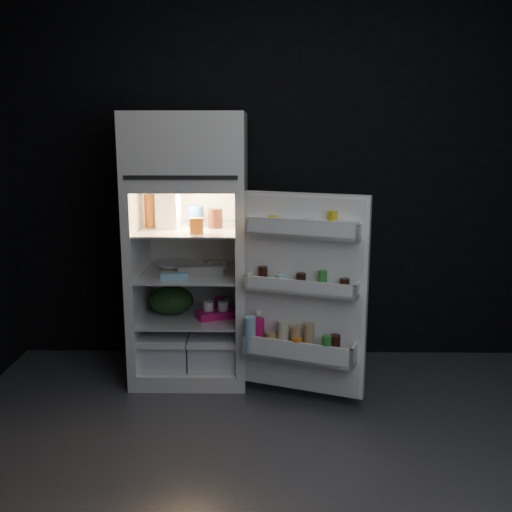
{
  "coord_description": "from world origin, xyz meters",
  "views": [
    {
      "loc": [
        -0.17,
        -2.64,
        1.68
      ],
      "look_at": [
        -0.22,
        1.0,
        0.9
      ],
      "focal_mm": 42.0,
      "sensor_mm": 36.0,
      "label": 1
    }
  ],
  "objects_px": {
    "milk_jug": "(168,210)",
    "yogurt_tray": "(217,314)",
    "fridge_door": "(302,298)",
    "egg_carton": "(200,270)",
    "refrigerator": "(190,238)"
  },
  "relations": [
    {
      "from": "milk_jug",
      "to": "yogurt_tray",
      "type": "height_order",
      "value": "milk_jug"
    },
    {
      "from": "fridge_door",
      "to": "milk_jug",
      "type": "relative_size",
      "value": 5.08
    },
    {
      "from": "fridge_door",
      "to": "yogurt_tray",
      "type": "bearing_deg",
      "value": 142.63
    },
    {
      "from": "milk_jug",
      "to": "egg_carton",
      "type": "xyz_separation_m",
      "value": [
        0.21,
        -0.09,
        -0.38
      ]
    },
    {
      "from": "fridge_door",
      "to": "milk_jug",
      "type": "distance_m",
      "value": 1.08
    },
    {
      "from": "egg_carton",
      "to": "yogurt_tray",
      "type": "xyz_separation_m",
      "value": [
        0.11,
        0.04,
        -0.31
      ]
    },
    {
      "from": "refrigerator",
      "to": "yogurt_tray",
      "type": "height_order",
      "value": "refrigerator"
    },
    {
      "from": "yogurt_tray",
      "to": "fridge_door",
      "type": "bearing_deg",
      "value": -59.32
    },
    {
      "from": "egg_carton",
      "to": "yogurt_tray",
      "type": "height_order",
      "value": "egg_carton"
    },
    {
      "from": "refrigerator",
      "to": "fridge_door",
      "type": "bearing_deg",
      "value": -34.88
    },
    {
      "from": "egg_carton",
      "to": "fridge_door",
      "type": "bearing_deg",
      "value": -38.66
    },
    {
      "from": "fridge_door",
      "to": "yogurt_tray",
      "type": "distance_m",
      "value": 0.72
    },
    {
      "from": "fridge_door",
      "to": "yogurt_tray",
      "type": "xyz_separation_m",
      "value": [
        -0.54,
        0.41,
        -0.23
      ]
    },
    {
      "from": "fridge_door",
      "to": "yogurt_tray",
      "type": "height_order",
      "value": "fridge_door"
    },
    {
      "from": "fridge_door",
      "to": "egg_carton",
      "type": "height_order",
      "value": "fridge_door"
    }
  ]
}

